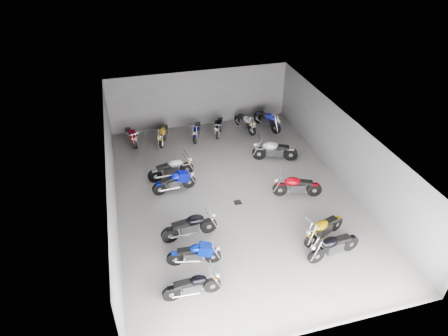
{
  "coord_description": "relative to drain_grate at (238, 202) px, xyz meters",
  "views": [
    {
      "loc": [
        -4.03,
        -13.25,
        10.73
      ],
      "look_at": [
        -0.27,
        0.77,
        1.0
      ],
      "focal_mm": 32.0,
      "sensor_mm": 36.0,
      "label": 1
    }
  ],
  "objects": [
    {
      "name": "ground",
      "position": [
        0.0,
        0.5,
        -0.01
      ],
      "size": [
        14.0,
        14.0,
        0.0
      ],
      "primitive_type": "plane",
      "color": "#999791",
      "rests_on": "ground"
    },
    {
      "name": "wall_back",
      "position": [
        0.0,
        7.5,
        1.59
      ],
      "size": [
        10.0,
        0.1,
        3.2
      ],
      "primitive_type": "cube",
      "color": "slate",
      "rests_on": "ground"
    },
    {
      "name": "wall_left",
      "position": [
        -5.0,
        0.5,
        1.59
      ],
      "size": [
        0.1,
        14.0,
        3.2
      ],
      "primitive_type": "cube",
      "color": "slate",
      "rests_on": "ground"
    },
    {
      "name": "wall_right",
      "position": [
        5.0,
        0.5,
        1.59
      ],
      "size": [
        0.1,
        14.0,
        3.2
      ],
      "primitive_type": "cube",
      "color": "slate",
      "rests_on": "ground"
    },
    {
      "name": "ceiling",
      "position": [
        0.0,
        0.5,
        3.21
      ],
      "size": [
        10.0,
        14.0,
        0.04
      ],
      "primitive_type": "cube",
      "color": "black",
      "rests_on": "wall_back"
    },
    {
      "name": "drain_grate",
      "position": [
        0.0,
        0.0,
        0.0
      ],
      "size": [
        0.32,
        0.32,
        0.01
      ],
      "primitive_type": "cube",
      "color": "black",
      "rests_on": "ground"
    },
    {
      "name": "motorcycle_left_a",
      "position": [
        -2.79,
        -4.25,
        0.46
      ],
      "size": [
        1.93,
        0.38,
        0.85
      ],
      "rotation": [
        0.0,
        0.0,
        -1.58
      ],
      "color": "black",
      "rests_on": "ground"
    },
    {
      "name": "motorcycle_left_b",
      "position": [
        -2.45,
        -2.9,
        0.46
      ],
      "size": [
        1.92,
        0.49,
        0.85
      ],
      "rotation": [
        0.0,
        0.0,
        -1.73
      ],
      "color": "black",
      "rests_on": "ground"
    },
    {
      "name": "motorcycle_left_c",
      "position": [
        -2.35,
        -1.52,
        0.52
      ],
      "size": [
        2.19,
        0.47,
        0.96
      ],
      "rotation": [
        0.0,
        0.0,
        -1.49
      ],
      "color": "black",
      "rests_on": "ground"
    },
    {
      "name": "motorcycle_left_e",
      "position": [
        -2.45,
        1.53,
        0.47
      ],
      "size": [
        1.98,
        0.49,
        0.87
      ],
      "rotation": [
        0.0,
        0.0,
        -1.42
      ],
      "color": "black",
      "rests_on": "ground"
    },
    {
      "name": "motorcycle_left_f",
      "position": [
        -2.43,
        2.53,
        0.51
      ],
      "size": [
        2.16,
        0.5,
        0.95
      ],
      "rotation": [
        0.0,
        0.0,
        -1.45
      ],
      "color": "black",
      "rests_on": "ground"
    },
    {
      "name": "motorcycle_right_a",
      "position": [
        2.41,
        -3.85,
        0.51
      ],
      "size": [
        2.14,
        0.54,
        0.94
      ],
      "rotation": [
        0.0,
        0.0,
        1.73
      ],
      "color": "black",
      "rests_on": "ground"
    },
    {
      "name": "motorcycle_right_b",
      "position": [
        2.51,
        -2.91,
        0.49
      ],
      "size": [
        1.95,
        0.93,
        0.91
      ],
      "rotation": [
        0.0,
        0.0,
        1.97
      ],
      "color": "black",
      "rests_on": "ground"
    },
    {
      "name": "motorcycle_right_d",
      "position": [
        2.6,
        -0.19,
        0.51
      ],
      "size": [
        2.09,
        0.71,
        0.94
      ],
      "rotation": [
        0.0,
        0.0,
        1.3
      ],
      "color": "black",
      "rests_on": "ground"
    },
    {
      "name": "motorcycle_right_f",
      "position": [
        2.71,
        2.79,
        0.53
      ],
      "size": [
        2.18,
        0.83,
        0.99
      ],
      "rotation": [
        0.0,
        0.0,
        1.26
      ],
      "color": "black",
      "rests_on": "ground"
    },
    {
      "name": "motorcycle_back_a",
      "position": [
        -3.99,
        6.3,
        0.45
      ],
      "size": [
        0.55,
        1.86,
        0.83
      ],
      "rotation": [
        0.0,
        0.0,
        3.36
      ],
      "color": "black",
      "rests_on": "ground"
    },
    {
      "name": "motorcycle_back_b",
      "position": [
        -2.33,
        6.03,
        0.48
      ],
      "size": [
        0.72,
        1.96,
        0.88
      ],
      "rotation": [
        0.0,
        0.0,
        2.84
      ],
      "color": "black",
      "rests_on": "ground"
    },
    {
      "name": "motorcycle_back_c",
      "position": [
        -0.53,
        5.96,
        0.44
      ],
      "size": [
        0.75,
        1.79,
        0.82
      ],
      "rotation": [
        0.0,
        0.0,
        2.79
      ],
      "color": "black",
      "rests_on": "ground"
    },
    {
      "name": "motorcycle_back_d",
      "position": [
        0.77,
        6.15,
        0.45
      ],
      "size": [
        0.87,
        1.8,
        0.84
      ],
      "rotation": [
        0.0,
        0.0,
        2.74
      ],
      "color": "black",
      "rests_on": "ground"
    },
    {
      "name": "motorcycle_back_e",
      "position": [
        2.27,
        6.14,
        0.49
      ],
      "size": [
        0.66,
        2.02,
        0.9
      ],
      "rotation": [
        0.0,
        0.0,
        3.4
      ],
      "color": "black",
      "rests_on": "ground"
    },
    {
      "name": "motorcycle_back_f",
      "position": [
        3.53,
        6.02,
        0.52
      ],
      "size": [
        0.9,
        2.11,
        0.97
      ],
      "rotation": [
        0.0,
        0.0,
        3.49
      ],
      "color": "black",
      "rests_on": "ground"
    }
  ]
}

